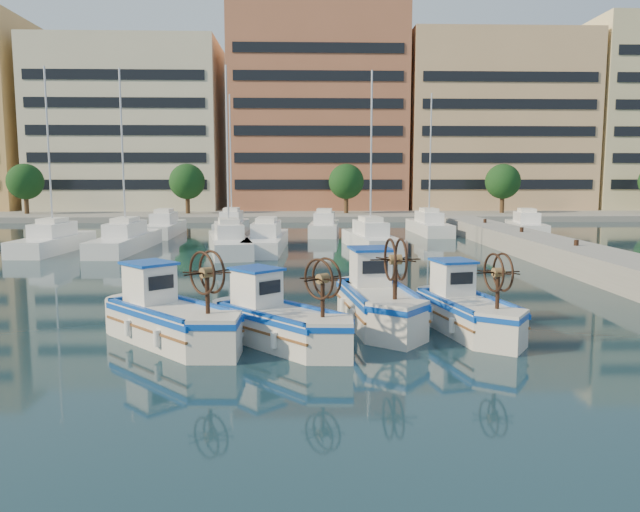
{
  "coord_description": "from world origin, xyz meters",
  "views": [
    {
      "loc": [
        -1.37,
        -17.67,
        4.76
      ],
      "look_at": [
        -0.52,
        7.8,
        1.5
      ],
      "focal_mm": 35.0,
      "sensor_mm": 36.0,
      "label": 1
    }
  ],
  "objects_px": {
    "fishing_boat_c": "(378,299)",
    "fishing_boat_d": "(466,308)",
    "fishing_boat_b": "(278,319)",
    "fishing_boat_a": "(169,316)"
  },
  "relations": [
    {
      "from": "fishing_boat_b",
      "to": "fishing_boat_d",
      "type": "height_order",
      "value": "fishing_boat_d"
    },
    {
      "from": "fishing_boat_a",
      "to": "fishing_boat_c",
      "type": "xyz_separation_m",
      "value": [
        6.28,
        2.03,
        0.05
      ]
    },
    {
      "from": "fishing_boat_a",
      "to": "fishing_boat_b",
      "type": "height_order",
      "value": "fishing_boat_a"
    },
    {
      "from": "fishing_boat_d",
      "to": "fishing_boat_a",
      "type": "bearing_deg",
      "value": 174.67
    },
    {
      "from": "fishing_boat_d",
      "to": "fishing_boat_c",
      "type": "bearing_deg",
      "value": 147.07
    },
    {
      "from": "fishing_boat_a",
      "to": "fishing_boat_d",
      "type": "distance_m",
      "value": 8.95
    },
    {
      "from": "fishing_boat_c",
      "to": "fishing_boat_d",
      "type": "bearing_deg",
      "value": -27.57
    },
    {
      "from": "fishing_boat_c",
      "to": "fishing_boat_a",
      "type": "bearing_deg",
      "value": -168.61
    },
    {
      "from": "fishing_boat_a",
      "to": "fishing_boat_d",
      "type": "xyz_separation_m",
      "value": [
        8.9,
        1.02,
        -0.05
      ]
    },
    {
      "from": "fishing_boat_a",
      "to": "fishing_boat_c",
      "type": "height_order",
      "value": "fishing_boat_c"
    }
  ]
}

